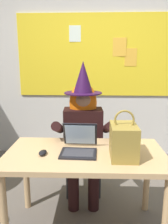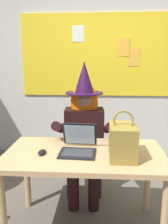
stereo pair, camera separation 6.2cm
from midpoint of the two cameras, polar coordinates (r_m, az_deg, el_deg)
name	(u,v)px [view 1 (the left image)]	position (r m, az deg, el deg)	size (l,w,h in m)	color
wall_back_bulletin	(98,59)	(3.56, 3.06, 13.12)	(5.46, 1.98, 2.98)	beige
desk_main	(85,163)	(1.95, -0.61, -12.62)	(1.32, 0.73, 0.73)	tan
chair_at_desk	(83,147)	(2.67, -0.96, -8.74)	(0.45, 0.45, 0.89)	#2D3347
person_costumed	(83,125)	(2.46, -0.93, -3.37)	(0.62, 0.68, 1.47)	black
laptop	(79,146)	(1.91, -2.17, -8.40)	(0.30, 0.33, 0.23)	black
computer_mouse	(43,153)	(1.90, -11.18, -9.92)	(0.06, 0.10, 0.03)	black
handbag	(124,141)	(1.80, 8.86, -7.09)	(0.20, 0.30, 0.38)	olive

